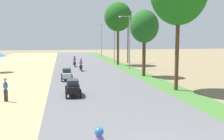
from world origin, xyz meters
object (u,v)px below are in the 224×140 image
(median_tree_second, at_px, (144,27))
(car_sedan_black, at_px, (73,87))
(pedestrian_on_shoulder, at_px, (6,88))
(car_sedan_silver, at_px, (67,74))
(streetlamp_far, at_px, (101,38))
(median_tree_third, at_px, (118,17))
(motorbike_ahead_second, at_px, (81,65))
(motorbike_ahead_third, at_px, (75,61))
(streetlamp_mid, at_px, (114,35))
(utility_pole_near, at_px, (128,35))
(streetlamp_near, at_px, (130,38))

(median_tree_second, xyz_separation_m, car_sedan_black, (-8.31, -8.89, -4.81))
(pedestrian_on_shoulder, distance_m, car_sedan_silver, 9.29)
(streetlamp_far, bearing_deg, median_tree_third, -90.89)
(car_sedan_black, xyz_separation_m, motorbike_ahead_second, (1.68, 14.65, 0.11))
(streetlamp_far, xyz_separation_m, motorbike_ahead_third, (-7.32, -21.46, -3.54))
(car_sedan_black, bearing_deg, streetlamp_far, 78.47)
(streetlamp_mid, height_order, utility_pole_near, utility_pole_near)
(streetlamp_mid, height_order, motorbike_ahead_second, streetlamp_mid)
(median_tree_third, distance_m, motorbike_ahead_second, 11.85)
(streetlamp_far, bearing_deg, streetlamp_near, -90.00)
(median_tree_third, height_order, streetlamp_near, median_tree_third)
(streetlamp_near, distance_m, car_sedan_silver, 12.70)
(pedestrian_on_shoulder, bearing_deg, car_sedan_black, 11.81)
(pedestrian_on_shoulder, relative_size, motorbike_ahead_second, 0.90)
(streetlamp_far, height_order, motorbike_ahead_third, streetlamp_far)
(median_tree_second, height_order, utility_pole_near, utility_pole_near)
(streetlamp_near, bearing_deg, car_sedan_black, -118.10)
(utility_pole_near, height_order, motorbike_ahead_third, utility_pole_near)
(pedestrian_on_shoulder, relative_size, streetlamp_near, 0.22)
(streetlamp_far, bearing_deg, motorbike_ahead_third, -108.82)
(streetlamp_near, distance_m, car_sedan_black, 18.30)
(streetlamp_far, bearing_deg, motorbike_ahead_second, -104.19)
(streetlamp_far, relative_size, car_sedan_black, 3.32)
(streetlamp_near, height_order, motorbike_ahead_second, streetlamp_near)
(median_tree_second, bearing_deg, pedestrian_on_shoulder, -142.47)
(streetlamp_mid, relative_size, streetlamp_far, 1.09)
(streetlamp_mid, bearing_deg, median_tree_second, -90.49)
(streetlamp_mid, distance_m, utility_pole_near, 2.48)
(median_tree_third, height_order, car_sedan_black, median_tree_third)
(streetlamp_far, bearing_deg, pedestrian_on_shoulder, -106.98)
(car_sedan_silver, relative_size, motorbike_ahead_second, 1.26)
(median_tree_third, relative_size, streetlamp_near, 1.35)
(motorbike_ahead_second, bearing_deg, median_tree_second, -41.01)
(pedestrian_on_shoulder, distance_m, median_tree_third, 26.95)
(streetlamp_near, bearing_deg, motorbike_ahead_third, 150.45)
(motorbike_ahead_second, bearing_deg, motorbike_ahead_third, 95.81)
(median_tree_second, height_order, streetlamp_far, streetlamp_far)
(motorbike_ahead_second, bearing_deg, pedestrian_on_shoulder, -111.60)
(car_sedan_silver, bearing_deg, median_tree_third, 59.90)
(median_tree_second, height_order, car_sedan_silver, median_tree_second)
(streetlamp_far, relative_size, motorbike_ahead_third, 4.16)
(motorbike_ahead_third, bearing_deg, motorbike_ahead_second, -84.19)
(median_tree_second, relative_size, motorbike_ahead_third, 4.09)
(median_tree_second, distance_m, streetlamp_near, 7.06)
(utility_pole_near, bearing_deg, streetlamp_near, -103.15)
(motorbike_ahead_third, bearing_deg, utility_pole_near, 28.77)
(streetlamp_mid, bearing_deg, car_sedan_black, -107.78)
(car_sedan_silver, bearing_deg, motorbike_ahead_second, 74.87)
(pedestrian_on_shoulder, height_order, utility_pole_near, utility_pole_near)
(streetlamp_near, xyz_separation_m, car_sedan_silver, (-8.75, -8.49, -3.56))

